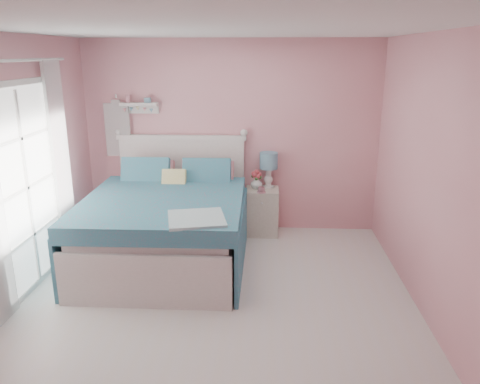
# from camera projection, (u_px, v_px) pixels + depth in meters

# --- Properties ---
(floor) EXTENTS (4.50, 4.50, 0.00)m
(floor) POSITION_uv_depth(u_px,v_px,m) (215.00, 307.00, 4.61)
(floor) COLOR silver
(floor) RESTS_ON ground
(room_shell) EXTENTS (4.50, 4.50, 4.50)m
(room_shell) POSITION_uv_depth(u_px,v_px,m) (212.00, 150.00, 4.16)
(room_shell) COLOR pink
(room_shell) RESTS_ON floor
(bed) EXTENTS (1.83, 2.31, 1.33)m
(bed) POSITION_uv_depth(u_px,v_px,m) (167.00, 226.00, 5.58)
(bed) COLOR silver
(bed) RESTS_ON floor
(nightstand) EXTENTS (0.44, 0.44, 0.64)m
(nightstand) POSITION_uv_depth(u_px,v_px,m) (262.00, 211.00, 6.42)
(nightstand) COLOR beige
(nightstand) RESTS_ON floor
(table_lamp) EXTENTS (0.24, 0.24, 0.49)m
(table_lamp) POSITION_uv_depth(u_px,v_px,m) (269.00, 163.00, 6.32)
(table_lamp) COLOR white
(table_lamp) RESTS_ON nightstand
(vase) EXTENTS (0.19, 0.19, 0.17)m
(vase) POSITION_uv_depth(u_px,v_px,m) (256.00, 183.00, 6.34)
(vase) COLOR silver
(vase) RESTS_ON nightstand
(teacup) EXTENTS (0.11, 0.11, 0.07)m
(teacup) POSITION_uv_depth(u_px,v_px,m) (261.00, 190.00, 6.17)
(teacup) COLOR #C0818E
(teacup) RESTS_ON nightstand
(roses) EXTENTS (0.14, 0.11, 0.12)m
(roses) POSITION_uv_depth(u_px,v_px,m) (256.00, 174.00, 6.30)
(roses) COLOR #D14752
(roses) RESTS_ON vase
(wall_shelf) EXTENTS (0.50, 0.15, 0.25)m
(wall_shelf) POSITION_uv_depth(u_px,v_px,m) (139.00, 105.00, 6.28)
(wall_shelf) COLOR silver
(wall_shelf) RESTS_ON room_shell
(hanging_dress) EXTENTS (0.34, 0.03, 0.72)m
(hanging_dress) POSITION_uv_depth(u_px,v_px,m) (118.00, 130.00, 6.38)
(hanging_dress) COLOR white
(hanging_dress) RESTS_ON room_shell
(french_door) EXTENTS (0.04, 1.32, 2.16)m
(french_door) POSITION_uv_depth(u_px,v_px,m) (26.00, 188.00, 4.80)
(french_door) COLOR silver
(french_door) RESTS_ON floor
(curtain_far) EXTENTS (0.04, 0.40, 2.32)m
(curtain_far) POSITION_uv_depth(u_px,v_px,m) (61.00, 162.00, 5.47)
(curtain_far) COLOR white
(curtain_far) RESTS_ON floor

